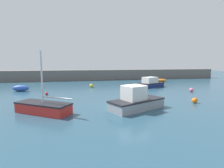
# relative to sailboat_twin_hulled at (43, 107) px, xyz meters

# --- Properties ---
(ground_plane) EXTENTS (120.00, 120.00, 0.20)m
(ground_plane) POSITION_rel_sailboat_twin_hulled_xyz_m (7.81, 0.07, -0.58)
(ground_plane) COLOR #284C60
(harbor_breakwater) EXTENTS (57.90, 3.95, 2.33)m
(harbor_breakwater) POSITION_rel_sailboat_twin_hulled_xyz_m (7.81, 26.31, 0.68)
(harbor_breakwater) COLOR #66605B
(harbor_breakwater) RESTS_ON ground_plane
(sailboat_twin_hulled) EXTENTS (4.89, 4.03, 5.11)m
(sailboat_twin_hulled) POSITION_rel_sailboat_twin_hulled_xyz_m (0.00, 0.00, 0.00)
(sailboat_twin_hulled) COLOR red
(sailboat_twin_hulled) RESTS_ON ground_plane
(motorboat_grey_hull) EXTENTS (6.14, 4.16, 1.67)m
(motorboat_grey_hull) POSITION_rel_sailboat_twin_hulled_xyz_m (14.45, 12.18, 0.14)
(motorboat_grey_hull) COLOR navy
(motorboat_grey_hull) RESTS_ON ground_plane
(dinghy_near_pier) EXTENTS (2.38, 1.49, 0.64)m
(dinghy_near_pier) POSITION_rel_sailboat_twin_hulled_xyz_m (20.09, 18.89, -0.16)
(dinghy_near_pier) COLOR orange
(dinghy_near_pier) RESTS_ON ground_plane
(cabin_cruiser_white) EXTENTS (5.62, 4.12, 2.16)m
(cabin_cruiser_white) POSITION_rel_sailboat_twin_hulled_xyz_m (7.89, -0.36, 0.27)
(cabin_cruiser_white) COLOR gray
(cabin_cruiser_white) RESTS_ON ground_plane
(fishing_dinghy_green) EXTENTS (2.39, 1.18, 0.87)m
(fishing_dinghy_green) POSITION_rel_sailboat_twin_hulled_xyz_m (-5.22, 12.00, -0.04)
(fishing_dinghy_green) COLOR #2D56B7
(fishing_dinghy_green) RESTS_ON ground_plane
(mooring_buoy_orange) EXTENTS (0.57, 0.57, 0.57)m
(mooring_buoy_orange) POSITION_rel_sailboat_twin_hulled_xyz_m (14.58, 0.65, -0.20)
(mooring_buoy_orange) COLOR orange
(mooring_buoy_orange) RESTS_ON ground_plane
(mooring_buoy_yellow) EXTENTS (0.59, 0.59, 0.59)m
(mooring_buoy_yellow) POSITION_rel_sailboat_twin_hulled_xyz_m (5.04, 13.76, -0.18)
(mooring_buoy_yellow) COLOR yellow
(mooring_buoy_yellow) RESTS_ON ground_plane
(mooring_buoy_red) EXTENTS (0.37, 0.37, 0.37)m
(mooring_buoy_red) POSITION_rel_sailboat_twin_hulled_xyz_m (-1.07, 8.15, -0.30)
(mooring_buoy_red) COLOR red
(mooring_buoy_red) RESTS_ON ground_plane
(mooring_buoy_pink) EXTENTS (0.55, 0.55, 0.55)m
(mooring_buoy_pink) POSITION_rel_sailboat_twin_hulled_xyz_m (18.57, 6.75, -0.20)
(mooring_buoy_pink) COLOR #EA668C
(mooring_buoy_pink) RESTS_ON ground_plane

